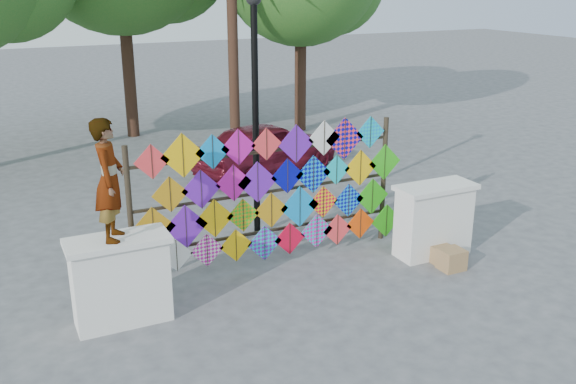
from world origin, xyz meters
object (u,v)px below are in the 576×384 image
(sedan, at_px, (266,148))
(kite_rack, at_px, (275,194))
(vendor_woman, at_px, (109,180))
(lamppost, at_px, (255,93))

(sedan, bearing_deg, kite_rack, 140.78)
(vendor_woman, height_order, lamppost, lamppost)
(kite_rack, bearing_deg, lamppost, 80.94)
(vendor_woman, bearing_deg, sedan, -19.67)
(kite_rack, bearing_deg, sedan, 67.81)
(sedan, distance_m, lamppost, 4.50)
(kite_rack, relative_size, lamppost, 1.11)
(sedan, relative_size, lamppost, 0.86)
(vendor_woman, distance_m, sedan, 7.67)
(lamppost, bearing_deg, sedan, 63.62)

